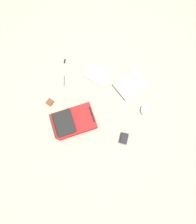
{
  "coord_description": "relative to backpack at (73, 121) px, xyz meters",
  "views": [
    {
      "loc": [
        0.18,
        -0.48,
        2.06
      ],
      "look_at": [
        0.05,
        -0.03,
        0.02
      ],
      "focal_mm": 29.07,
      "sensor_mm": 36.0,
      "label": 1
    }
  ],
  "objects": [
    {
      "name": "power_brick",
      "position": [
        0.59,
        -0.02,
        -0.06
      ],
      "size": [
        0.08,
        0.12,
        0.04
      ],
      "primitive_type": "cube",
      "rotation": [
        0.0,
        0.0,
        0.02
      ],
      "color": "black",
      "rests_on": "ground_plane"
    },
    {
      "name": "backpack",
      "position": [
        0.0,
        0.0,
        0.0
      ],
      "size": [
        0.54,
        0.5,
        0.17
      ],
      "color": "maroon",
      "rests_on": "ground_plane"
    },
    {
      "name": "earbud_pouch",
      "position": [
        -0.34,
        0.15,
        -0.06
      ],
      "size": [
        0.09,
        0.09,
        0.03
      ],
      "primitive_type": "cube",
      "rotation": [
        0.0,
        0.0,
        -0.28
      ],
      "color": "#59331E",
      "rests_on": "ground_plane"
    },
    {
      "name": "book_comic",
      "position": [
        0.09,
        0.64,
        -0.07
      ],
      "size": [
        0.31,
        0.27,
        0.02
      ],
      "color": "silver",
      "rests_on": "ground_plane"
    },
    {
      "name": "pen_black",
      "position": [
        -0.27,
        0.45,
        -0.07
      ],
      "size": [
        0.05,
        0.13,
        0.01
      ],
      "primitive_type": "cylinder",
      "rotation": [
        1.57,
        0.0,
        3.46
      ],
      "color": "black",
      "rests_on": "ground_plane"
    },
    {
      "name": "ground_plane",
      "position": [
        0.18,
        0.22,
        -0.07
      ],
      "size": [
        3.83,
        3.83,
        0.0
      ],
      "primitive_type": "plane",
      "color": "gray"
    },
    {
      "name": "usb_stick",
      "position": [
        -0.35,
        0.71,
        -0.07
      ],
      "size": [
        0.03,
        0.06,
        0.01
      ],
      "primitive_type": "cube",
      "rotation": [
        0.0,
        0.0,
        3.28
      ],
      "color": "black",
      "rests_on": "ground_plane"
    },
    {
      "name": "laptop",
      "position": [
        0.51,
        0.63,
        -0.06
      ],
      "size": [
        0.4,
        0.42,
        0.03
      ],
      "color": "#929296",
      "rests_on": "ground_plane"
    },
    {
      "name": "computer_mouse",
      "position": [
        0.73,
        0.36,
        -0.05
      ],
      "size": [
        0.09,
        0.12,
        0.04
      ],
      "primitive_type": "ellipsoid",
      "rotation": [
        0.0,
        0.0,
        0.22
      ],
      "color": "silver",
      "rests_on": "ground_plane"
    }
  ]
}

